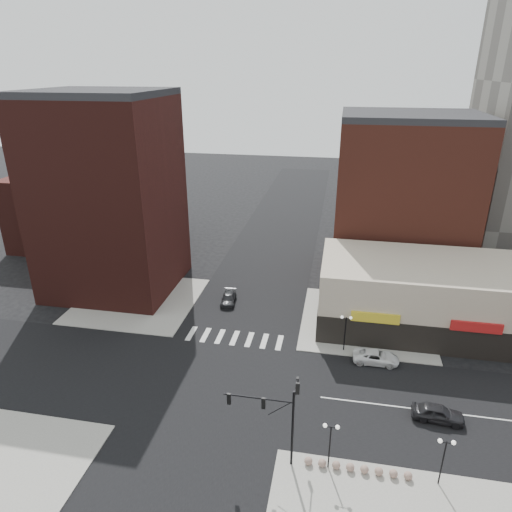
# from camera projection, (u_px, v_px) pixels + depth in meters

# --- Properties ---
(ground) EXTENTS (240.00, 240.00, 0.00)m
(ground) POSITION_uv_depth(u_px,v_px,m) (216.00, 384.00, 43.94)
(ground) COLOR black
(ground) RESTS_ON ground
(road_ew) EXTENTS (200.00, 14.00, 0.02)m
(road_ew) POSITION_uv_depth(u_px,v_px,m) (216.00, 384.00, 43.94)
(road_ew) COLOR black
(road_ew) RESTS_ON ground
(road_ns) EXTENTS (14.00, 200.00, 0.02)m
(road_ns) POSITION_uv_depth(u_px,v_px,m) (216.00, 384.00, 43.94)
(road_ns) COLOR black
(road_ns) RESTS_ON ground
(sidewalk_nw) EXTENTS (15.00, 15.00, 0.12)m
(sidewalk_nw) POSITION_uv_depth(u_px,v_px,m) (138.00, 300.00, 59.53)
(sidewalk_nw) COLOR gray
(sidewalk_nw) RESTS_ON ground
(sidewalk_ne) EXTENTS (15.00, 15.00, 0.12)m
(sidewalk_ne) POSITION_uv_depth(u_px,v_px,m) (365.00, 322.00, 54.58)
(sidewalk_ne) COLOR gray
(sidewalk_ne) RESTS_ON ground
(building_nw) EXTENTS (16.00, 15.00, 25.00)m
(building_nw) POSITION_uv_depth(u_px,v_px,m) (109.00, 198.00, 59.11)
(building_nw) COLOR #3D1713
(building_nw) RESTS_ON ground
(building_nw_low) EXTENTS (20.00, 18.00, 12.00)m
(building_nw_low) POSITION_uv_depth(u_px,v_px,m) (87.00, 207.00, 77.89)
(building_nw_low) COLOR #3D1713
(building_nw_low) RESTS_ON ground
(building_ne_midrise) EXTENTS (18.00, 15.00, 22.00)m
(building_ne_midrise) POSITION_uv_depth(u_px,v_px,m) (402.00, 201.00, 63.17)
(building_ne_midrise) COLOR maroon
(building_ne_midrise) RESTS_ON ground
(building_ne_row) EXTENTS (24.20, 12.20, 8.00)m
(building_ne_row) POSITION_uv_depth(u_px,v_px,m) (425.00, 301.00, 52.67)
(building_ne_row) COLOR #B5A58F
(building_ne_row) RESTS_ON ground
(traffic_signal) EXTENTS (5.59, 3.09, 7.77)m
(traffic_signal) POSITION_uv_depth(u_px,v_px,m) (281.00, 409.00, 33.69)
(traffic_signal) COLOR black
(traffic_signal) RESTS_ON ground
(street_lamp_se_a) EXTENTS (1.22, 0.32, 4.16)m
(street_lamp_se_a) POSITION_uv_depth(u_px,v_px,m) (331.00, 435.00, 33.54)
(street_lamp_se_a) COLOR black
(street_lamp_se_a) RESTS_ON sidewalk_se
(street_lamp_se_b) EXTENTS (1.22, 0.32, 4.16)m
(street_lamp_se_b) POSITION_uv_depth(u_px,v_px,m) (445.00, 451.00, 32.17)
(street_lamp_se_b) COLOR black
(street_lamp_se_b) RESTS_ON sidewalk_se
(street_lamp_ne) EXTENTS (1.22, 0.32, 4.16)m
(street_lamp_ne) POSITION_uv_depth(u_px,v_px,m) (346.00, 324.00, 47.87)
(street_lamp_ne) COLOR black
(street_lamp_ne) RESTS_ON sidewalk_ne
(bollard_row) EXTENTS (7.98, 0.63, 0.63)m
(bollard_row) POSITION_uv_depth(u_px,v_px,m) (357.00, 468.00, 34.27)
(bollard_row) COLOR #87665D
(bollard_row) RESTS_ON sidewalk_se
(white_suv) EXTENTS (4.71, 2.20, 1.31)m
(white_suv) POSITION_uv_depth(u_px,v_px,m) (376.00, 357.00, 46.97)
(white_suv) COLOR white
(white_suv) RESTS_ON ground
(dark_sedan_east) EXTENTS (4.48, 2.10, 1.48)m
(dark_sedan_east) POSITION_uv_depth(u_px,v_px,m) (438.00, 413.00, 39.26)
(dark_sedan_east) COLOR black
(dark_sedan_east) RESTS_ON ground
(dark_sedan_north) EXTENTS (2.14, 4.40, 1.23)m
(dark_sedan_north) POSITION_uv_depth(u_px,v_px,m) (229.00, 299.00, 58.77)
(dark_sedan_north) COLOR black
(dark_sedan_north) RESTS_ON ground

